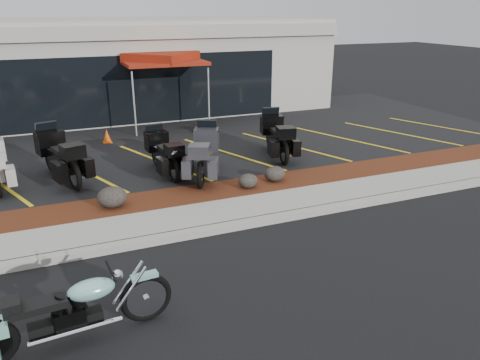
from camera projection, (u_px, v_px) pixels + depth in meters
name	position (u px, v px, depth m)	size (l,w,h in m)	color
ground	(229.00, 252.00, 9.09)	(90.00, 90.00, 0.00)	black
curb	(214.00, 229.00, 9.84)	(24.00, 0.25, 0.15)	gray
sidewalk	(203.00, 216.00, 10.45)	(24.00, 1.20, 0.15)	gray
mulch_bed	(188.00, 197.00, 11.49)	(24.00, 1.20, 0.16)	#39140D
upper_lot	(144.00, 142.00, 16.18)	(26.00, 9.60, 0.15)	black
dealership_building	(113.00, 66.00, 20.94)	(18.00, 8.16, 4.00)	gray
boulder_left	(112.00, 197.00, 10.67)	(0.68, 0.57, 0.48)	black
boulder_mid	(248.00, 181.00, 11.83)	(0.51, 0.43, 0.36)	black
boulder_right	(275.00, 174.00, 12.28)	(0.56, 0.47, 0.40)	black
hero_cruiser	(146.00, 291.00, 6.92)	(2.95, 0.75, 1.04)	#79BCAC
touring_black_front	(49.00, 147.00, 12.82)	(2.46, 0.94, 1.43)	black
touring_black_mid	(155.00, 145.00, 13.37)	(2.14, 0.82, 1.24)	black
touring_grey	(207.00, 143.00, 13.26)	(2.38, 0.91, 1.38)	#323238
touring_black_rear	(270.00, 128.00, 14.95)	(2.35, 0.90, 1.37)	black
traffic_cone	(107.00, 136.00, 15.80)	(0.29, 0.29, 0.46)	#D54A07
popup_canopy	(161.00, 59.00, 17.55)	(3.65, 3.65, 2.75)	silver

